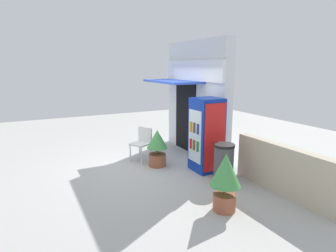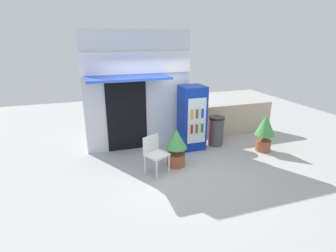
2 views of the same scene
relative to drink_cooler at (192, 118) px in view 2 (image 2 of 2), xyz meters
The scene contains 8 objects.
ground 1.78m from the drink_cooler, 136.80° to the right, with size 16.00×16.00×0.00m, color #B2B2AD.
storefront_building 1.70m from the drink_cooler, 158.74° to the left, with size 2.91×1.21×3.21m.
drink_cooler is the anchor object (origin of this frame).
plastic_chair 1.82m from the drink_cooler, 141.89° to the right, with size 0.60×0.60×0.89m.
potted_plant_near_shop 1.29m from the drink_cooler, 131.09° to the right, with size 0.53×0.53×0.95m.
potted_plant_curbside 2.01m from the drink_cooler, 25.10° to the right, with size 0.54×0.54×1.05m.
trash_bin 0.88m from the drink_cooler, ahead, with size 0.45×0.45×0.85m.
stone_boundary_wall 1.97m from the drink_cooler, 18.43° to the left, with size 2.48×0.22×0.99m, color #B7AD93.
Camera 2 is at (-1.73, -5.37, 3.02)m, focal length 28.13 mm.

